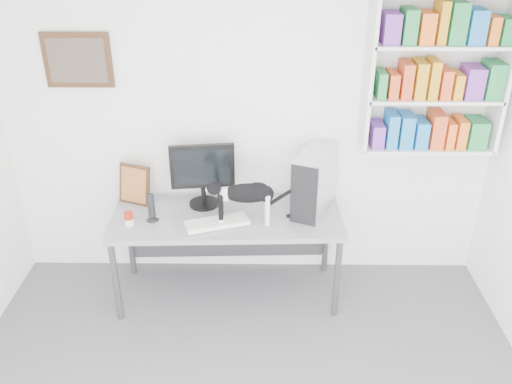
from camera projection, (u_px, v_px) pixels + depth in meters
room at (239, 276)px, 2.62m from camera, size 4.01×4.01×2.70m
bookshelf at (437, 72)px, 4.01m from camera, size 1.03×0.28×1.24m
wall_art at (78, 60)px, 4.12m from camera, size 0.52×0.04×0.42m
desk at (228, 255)px, 4.48m from camera, size 1.85×0.77×0.76m
monitor at (203, 175)px, 4.33m from camera, size 0.54×0.31×0.55m
keyboard at (217, 223)px, 4.17m from camera, size 0.52×0.33×0.04m
pc_tower at (314, 182)px, 4.27m from camera, size 0.39×0.55×0.50m
speaker at (151, 207)px, 4.19m from camera, size 0.13×0.13×0.23m
leaning_print at (134, 184)px, 4.42m from camera, size 0.30×0.20×0.34m
soup_can at (129, 219)px, 4.15m from camera, size 0.08×0.08×0.11m
cat at (246, 203)px, 4.12m from camera, size 0.58×0.17×0.35m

